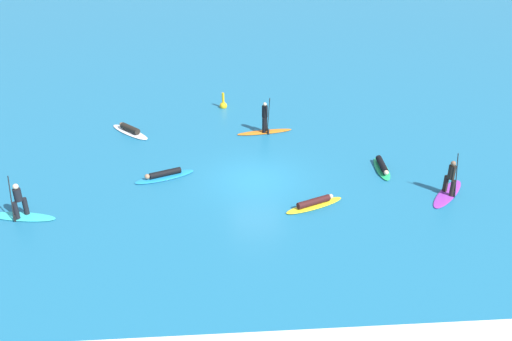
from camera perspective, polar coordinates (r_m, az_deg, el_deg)
name	(u,v)px	position (r m, az deg, el deg)	size (l,w,h in m)	color
ground_plane	(256,180)	(26.18, 0.00, -0.97)	(120.00, 120.00, 0.00)	#1E6B93
surfer_on_white_board	(130,130)	(31.89, -13.06, 4.13)	(2.65, 2.71, 0.46)	white
surfer_on_purple_board	(449,186)	(26.26, 19.55, -1.55)	(2.54, 2.85, 2.23)	purple
surfer_on_yellow_board	(314,203)	(24.16, 6.14, -3.44)	(2.86, 1.72, 0.40)	yellow
surfer_on_blue_board	(164,175)	(26.68, -9.59, -0.49)	(3.03, 1.84, 0.38)	#1E8CD1
surfer_on_green_board	(382,167)	(27.72, 13.04, 0.36)	(0.73, 2.45, 0.41)	#23B266
surfer_on_teal_board	(21,209)	(25.16, -23.38, -3.74)	(3.00, 1.23, 2.09)	#33C6CC
surfer_on_orange_board	(265,124)	(30.95, 0.92, 4.85)	(3.24, 1.08, 2.26)	orange
marker_buoy	(223,105)	(34.74, -3.44, 6.87)	(0.47, 0.47, 1.10)	yellow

